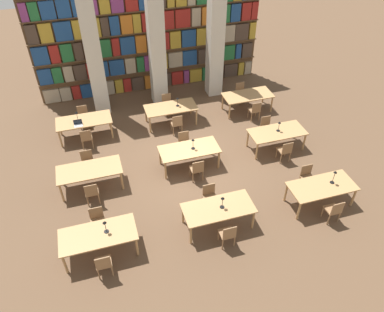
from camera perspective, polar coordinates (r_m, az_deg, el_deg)
ground_plane at (r=13.59m, az=-0.35°, el=-1.53°), size 40.00×40.00×0.00m
bookshelf_bank at (r=17.25m, az=-6.42°, el=18.22°), size 10.17×0.35×5.50m
pillar_left at (r=15.70m, az=-15.08°, el=16.10°), size 0.64×0.64×6.00m
pillar_center at (r=15.96m, az=-5.51°, el=17.63°), size 0.64×0.64×6.00m
pillar_right at (r=16.62m, az=3.65°, el=18.64°), size 0.64×0.64×6.00m
reading_table_0 at (r=10.82m, az=-14.11°, el=-11.73°), size 2.11×0.99×0.78m
chair_0 at (r=10.51m, az=-13.32°, el=-15.66°), size 0.42×0.40×0.89m
chair_1 at (r=11.50m, az=-14.21°, el=-9.45°), size 0.42×0.40×0.89m
desk_lamp_0 at (r=10.54m, az=-13.12°, el=-10.18°), size 0.14×0.14×0.43m
reading_table_1 at (r=11.17m, az=4.03°, el=-8.12°), size 2.11×0.99×0.78m
chair_2 at (r=10.87m, az=5.46°, el=-11.76°), size 0.42×0.40×0.89m
chair_3 at (r=11.82m, az=2.73°, el=-6.15°), size 0.42×0.40×0.89m
desk_lamp_1 at (r=10.92m, az=4.68°, el=-6.77°), size 0.14×0.14×0.43m
reading_table_2 at (r=12.46m, az=19.17°, el=-4.55°), size 2.11×0.99×0.78m
chair_4 at (r=12.20m, az=20.79°, el=-7.70°), size 0.42×0.40×0.89m
chair_5 at (r=13.04m, az=17.14°, el=-3.01°), size 0.42×0.40×0.89m
desk_lamp_2 at (r=12.41m, az=20.89°, el=-2.70°), size 0.14×0.14×0.49m
reading_table_3 at (r=12.79m, az=-15.37°, el=-2.23°), size 2.11×0.99×0.78m
chair_6 at (r=12.36m, az=-15.03°, el=-5.32°), size 0.42×0.40×0.89m
chair_7 at (r=13.53m, az=-15.63°, el=-0.83°), size 0.42×0.40×0.89m
reading_table_4 at (r=13.15m, az=-0.43°, el=0.83°), size 2.11×0.99×0.78m
chair_8 at (r=12.74m, az=0.78°, el=-1.99°), size 0.42×0.40×0.89m
chair_9 at (r=13.89m, az=-1.16°, el=2.10°), size 0.42×0.40×0.89m
desk_lamp_3 at (r=12.94m, az=0.16°, el=2.14°), size 0.14×0.14×0.43m
reading_table_5 at (r=14.33m, az=12.83°, el=3.42°), size 2.11×0.99×0.78m
chair_10 at (r=13.92m, az=14.00°, el=0.84°), size 0.42×0.40×0.89m
chair_11 at (r=14.98m, az=11.25°, el=4.42°), size 0.42×0.40×0.89m
desk_lamp_4 at (r=14.17m, az=13.15°, el=4.66°), size 0.14×0.14×0.41m
reading_table_6 at (r=15.18m, az=-16.13°, el=5.04°), size 2.11×0.99×0.78m
chair_12 at (r=14.66m, az=-15.79°, el=2.70°), size 0.42×0.40×0.89m
chair_13 at (r=15.95m, az=-16.24°, el=5.90°), size 0.42×0.40×0.89m
desk_lamp_5 at (r=14.96m, az=-17.14°, el=6.03°), size 0.14×0.14×0.45m
laptop at (r=14.88m, az=-16.95°, el=4.63°), size 0.32×0.22×0.21m
reading_table_7 at (r=15.40m, az=-3.25°, el=7.22°), size 2.11×0.99×0.78m
chair_14 at (r=14.89m, az=-2.34°, el=5.00°), size 0.42×0.40×0.89m
chair_15 at (r=16.16m, az=-3.79°, el=8.00°), size 0.42×0.40×0.89m
desk_lamp_6 at (r=15.28m, az=-2.22°, el=8.51°), size 0.14×0.14×0.40m
reading_table_8 at (r=16.38m, az=8.48°, el=8.99°), size 2.11×0.99×0.78m
chair_16 at (r=15.91m, az=9.57°, el=6.93°), size 0.42×0.40×0.89m
chair_17 at (r=17.10m, az=7.41°, el=9.66°), size 0.42×0.40×0.89m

